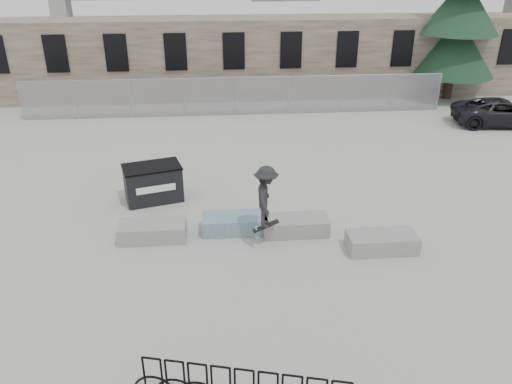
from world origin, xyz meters
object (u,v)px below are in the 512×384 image
at_px(spruce_tree, 461,11).
at_px(skateboarder, 266,197).
at_px(planter_center_left, 235,223).
at_px(planter_far_left, 153,231).
at_px(suv, 502,112).
at_px(planter_offset, 382,242).
at_px(planter_center_right, 296,225).
at_px(dumpster, 153,183).

xyz_separation_m(spruce_tree, skateboarder, (-12.44, -15.58, -3.31)).
distance_m(planter_center_left, spruce_tree, 20.30).
distance_m(planter_far_left, planter_center_left, 2.50).
relative_size(planter_center_left, skateboarder, 0.99).
distance_m(spruce_tree, suv, 6.73).
height_order(planter_far_left, planter_offset, same).
bearing_deg(suv, planter_center_right, 136.94).
height_order(planter_far_left, planter_center_right, same).
bearing_deg(planter_far_left, planter_offset, -10.21).
xyz_separation_m(planter_center_left, spruce_tree, (13.31, 14.61, 4.64)).
relative_size(spruce_tree, suv, 2.44).
distance_m(planter_far_left, skateboarder, 3.68).
xyz_separation_m(planter_center_left, suv, (13.77, 9.43, 0.37)).
height_order(planter_offset, skateboarder, skateboarder).
relative_size(planter_far_left, dumpster, 0.92).
bearing_deg(spruce_tree, skateboarder, -128.61).
bearing_deg(skateboarder, planter_center_right, -49.33).
relative_size(planter_offset, spruce_tree, 0.17).
relative_size(planter_center_right, dumpster, 0.92).
xyz_separation_m(planter_offset, dumpster, (-6.92, 3.90, 0.36)).
bearing_deg(planter_far_left, skateboarder, -11.75).
bearing_deg(planter_center_left, planter_center_right, -8.62).
bearing_deg(suv, dumpster, 120.77).
bearing_deg(dumpster, planter_offset, -44.93).
bearing_deg(dumpster, planter_center_left, -57.28).
xyz_separation_m(planter_far_left, planter_offset, (6.70, -1.21, 0.00)).
bearing_deg(planter_offset, dumpster, 150.62).
bearing_deg(planter_center_left, planter_offset, -19.33).
bearing_deg(planter_center_right, planter_far_left, 179.83).
height_order(planter_center_left, planter_offset, same).
distance_m(planter_offset, suv, 14.51).
relative_size(planter_center_left, planter_offset, 1.00).
height_order(suv, skateboarder, skateboarder).
relative_size(planter_center_left, dumpster, 0.92).
bearing_deg(planter_center_left, spruce_tree, 47.67).
xyz_separation_m(planter_center_right, skateboarder, (-1.00, -0.69, 1.33)).
bearing_deg(spruce_tree, planter_center_left, -132.33).
bearing_deg(planter_center_right, planter_offset, -26.98).
relative_size(planter_center_left, suv, 0.42).
bearing_deg(planter_offset, suv, 48.75).
relative_size(planter_center_right, suv, 0.42).
height_order(dumpster, skateboarder, skateboarder).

